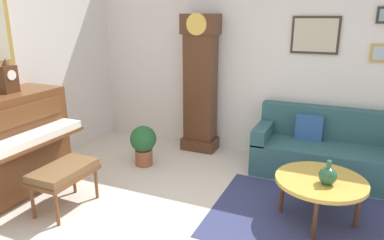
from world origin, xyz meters
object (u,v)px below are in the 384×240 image
mantel_clock (8,77)px  potted_plant (143,143)px  coffee_table (321,182)px  green_jug (328,176)px  piano_bench (64,173)px  piano (4,146)px  couch (330,152)px  grandfather_clock (200,88)px

mantel_clock → potted_plant: bearing=50.3°
coffee_table → green_jug: size_ratio=3.67×
piano_bench → potted_plant: bearing=82.9°
green_jug → potted_plant: bearing=166.6°
piano → couch: (3.34, 2.06, -0.28)m
grandfather_clock → couch: grandfather_clock is taller
piano → mantel_clock: 0.77m
piano_bench → grandfather_clock: 2.35m
piano_bench → coffee_table: size_ratio=0.80×
piano_bench → piano: bearing=-177.4°
piano → mantel_clock: mantel_clock is taller
grandfather_clock → couch: (1.89, -0.17, -0.65)m
grandfather_clock → potted_plant: 1.19m
green_jug → mantel_clock: bearing=-169.8°
piano → coffee_table: piano is taller
grandfather_clock → potted_plant: (-0.48, -0.88, -0.64)m
piano → green_jug: bearing=13.2°
piano_bench → coffee_table: 2.63m
potted_plant → piano: bearing=-125.7°
piano → grandfather_clock: bearing=57.0°
green_jug → grandfather_clock: bearing=142.9°
piano_bench → green_jug: 2.66m
couch → potted_plant: 2.47m
piano → couch: bearing=31.7°
piano_bench → potted_plant: (0.16, 1.32, -0.08)m
piano → couch: size_ratio=0.76×
piano_bench → couch: couch is taller
grandfather_clock → mantel_clock: (-1.45, -2.05, 0.38)m
grandfather_clock → green_jug: bearing=-37.1°
piano → coffee_table: size_ratio=1.64×
potted_plant → coffee_table: bearing=-11.6°
piano → grandfather_clock: grandfather_clock is taller
green_jug → piano: bearing=-166.8°
piano_bench → potted_plant: size_ratio=1.25×
piano → potted_plant: piano is taller
grandfather_clock → mantel_clock: size_ratio=5.34×
mantel_clock → potted_plant: (0.97, 1.17, -1.02)m
couch → coffee_table: size_ratio=2.16×
mantel_clock → piano: bearing=-90.5°
piano → grandfather_clock: size_ratio=0.71×
piano_bench → green_jug: bearing=16.4°
piano_bench → couch: 3.24m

